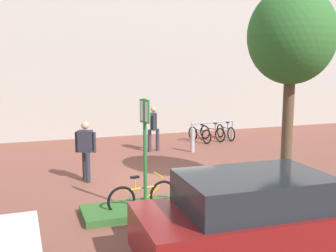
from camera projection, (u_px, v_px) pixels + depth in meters
ground_plane at (158, 180)px, 11.85m from camera, size 60.00×60.00×0.00m
building_facade at (104, 26)px, 18.41m from camera, size 28.00×1.20×10.00m
planter_strip at (227, 199)px, 9.95m from camera, size 7.00×1.10×0.16m
tree_sidewalk at (291, 38)px, 10.07m from camera, size 2.18×2.18×5.22m
parking_sign_post at (145, 139)px, 9.02m from camera, size 0.13×0.35×2.59m
bike_at_sign at (143, 196)px, 9.29m from camera, size 1.68×0.42×0.86m
bike_rack_cluster at (213, 133)px, 17.71m from camera, size 2.10×1.75×0.83m
bollard_steel at (192, 140)px, 15.40m from camera, size 0.16×0.16×0.90m
person_suited_dark at (154, 126)px, 15.48m from camera, size 0.49×0.59×1.72m
person_suited_navy at (86, 147)px, 11.59m from camera, size 0.56×0.48×1.72m
car_maroon_wagon at (260, 219)px, 6.91m from camera, size 4.35×2.12×1.54m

